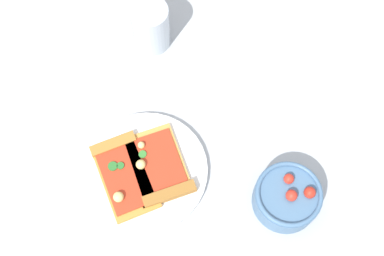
{
  "coord_description": "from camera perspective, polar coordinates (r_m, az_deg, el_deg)",
  "views": [
    {
      "loc": [
        -0.01,
        -0.34,
        0.9
      ],
      "look_at": [
        0.06,
        0.01,
        0.03
      ],
      "focal_mm": 48.42,
      "sensor_mm": 36.0,
      "label": 1
    }
  ],
  "objects": [
    {
      "name": "ground_plane",
      "position": [
        0.96,
        -3.61,
        -2.1
      ],
      "size": [
        2.4,
        2.4,
        0.0
      ],
      "primitive_type": "plane",
      "color": "#B2B7BC",
      "rests_on": "ground"
    },
    {
      "name": "plate",
      "position": [
        0.94,
        -5.17,
        -4.75
      ],
      "size": [
        0.23,
        0.23,
        0.01
      ],
      "primitive_type": "cylinder",
      "color": "white",
      "rests_on": "ground_plane"
    },
    {
      "name": "pizza_slice_near",
      "position": [
        0.93,
        -7.6,
        -4.87
      ],
      "size": [
        0.11,
        0.16,
        0.03
      ],
      "color": "gold",
      "rests_on": "plate"
    },
    {
      "name": "pizza_slice_far",
      "position": [
        0.93,
        -3.79,
        -4.59
      ],
      "size": [
        0.11,
        0.15,
        0.02
      ],
      "color": "gold",
      "rests_on": "plate"
    },
    {
      "name": "salad_bowl",
      "position": [
        0.92,
        10.44,
        -7.5
      ],
      "size": [
        0.12,
        0.12,
        0.07
      ],
      "color": "#4C7299",
      "rests_on": "ground_plane"
    },
    {
      "name": "soda_glass",
      "position": [
        1.03,
        -4.53,
        10.99
      ],
      "size": [
        0.07,
        0.07,
        0.1
      ],
      "color": "silver",
      "rests_on": "ground_plane"
    }
  ]
}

